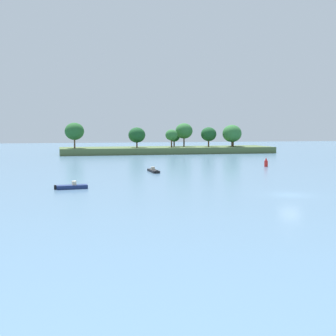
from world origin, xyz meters
name	(u,v)px	position (x,y,z in m)	size (l,w,h in m)	color
ground_plane	(290,195)	(0.00, 0.00, 0.00)	(400.00, 400.00, 0.00)	slate
treeline_island	(172,145)	(8.32, 89.79, 2.62)	(65.45, 15.64, 9.34)	#4C6038
small_motorboat	(153,171)	(-9.73, 31.09, 0.23)	(1.25, 5.66, 0.90)	black
fishing_skiff	(72,187)	(-24.46, 11.49, 0.28)	(4.22, 1.79, 0.99)	navy
channel_buoy_red	(266,163)	(14.56, 36.72, 0.81)	(0.70, 0.70, 1.90)	red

